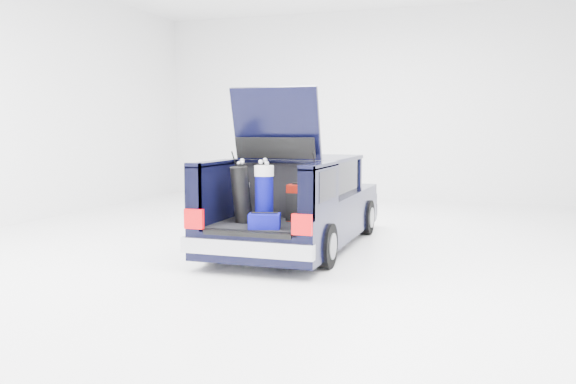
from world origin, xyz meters
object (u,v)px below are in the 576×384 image
(car, at_px, (300,204))
(blue_golf_bag, at_px, (264,194))
(blue_duffel, at_px, (265,221))
(red_suitcase, at_px, (299,203))
(black_golf_bag, at_px, (241,194))

(car, height_order, blue_golf_bag, car)
(blue_duffel, bearing_deg, car, 79.03)
(car, xyz_separation_m, red_suitcase, (0.39, -1.27, 0.18))
(red_suitcase, relative_size, blue_golf_bag, 0.61)
(black_golf_bag, bearing_deg, car, 103.36)
(black_golf_bag, bearing_deg, blue_golf_bag, 38.78)
(red_suitcase, relative_size, blue_duffel, 1.17)
(black_golf_bag, bearing_deg, blue_duffel, -12.25)
(red_suitcase, height_order, blue_duffel, red_suitcase)
(car, relative_size, black_golf_bag, 5.28)
(blue_golf_bag, bearing_deg, black_golf_bag, -174.66)
(car, distance_m, black_golf_bag, 1.72)
(red_suitcase, xyz_separation_m, blue_golf_bag, (-0.41, -0.31, 0.15))
(red_suitcase, bearing_deg, car, 109.39)
(car, relative_size, blue_duffel, 10.07)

